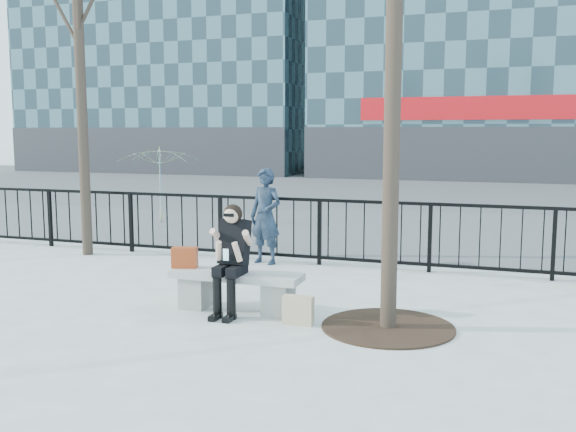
% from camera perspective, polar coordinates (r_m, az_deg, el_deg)
% --- Properties ---
extents(ground, '(120.00, 120.00, 0.00)m').
position_cam_1_polar(ground, '(8.05, -4.59, -8.38)').
color(ground, '#A0A09B').
rests_on(ground, ground).
extents(street_surface, '(60.00, 23.00, 0.01)m').
position_cam_1_polar(street_surface, '(22.42, 10.84, 1.77)').
color(street_surface, '#474747').
rests_on(street_surface, ground).
extents(railing, '(14.00, 0.06, 1.10)m').
position_cam_1_polar(railing, '(10.69, 1.79, -1.35)').
color(railing, black).
rests_on(railing, ground).
extents(tree_grate, '(1.50, 1.50, 0.02)m').
position_cam_1_polar(tree_grate, '(7.42, 8.87, -9.72)').
color(tree_grate, black).
rests_on(tree_grate, ground).
extents(bench_main, '(1.65, 0.46, 0.49)m').
position_cam_1_polar(bench_main, '(7.97, -4.61, -6.30)').
color(bench_main, gray).
rests_on(bench_main, ground).
extents(seated_woman, '(0.50, 0.64, 1.34)m').
position_cam_1_polar(seated_woman, '(7.75, -5.11, -3.91)').
color(seated_woman, black).
rests_on(seated_woman, ground).
extents(handbag, '(0.34, 0.23, 0.26)m').
position_cam_1_polar(handbag, '(8.22, -9.17, -3.66)').
color(handbag, '#A43714').
rests_on(handbag, bench_main).
extents(shopping_bag, '(0.35, 0.13, 0.33)m').
position_cam_1_polar(shopping_bag, '(7.43, 0.91, -8.37)').
color(shopping_bag, beige).
rests_on(shopping_bag, ground).
extents(standing_man, '(0.66, 0.52, 1.60)m').
position_cam_1_polar(standing_man, '(10.68, -2.00, -0.01)').
color(standing_man, black).
rests_on(standing_man, ground).
extents(vendor_umbrella, '(2.11, 2.15, 1.85)m').
position_cam_1_polar(vendor_umbrella, '(15.79, -11.37, 2.74)').
color(vendor_umbrella, yellow).
rests_on(vendor_umbrella, ground).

